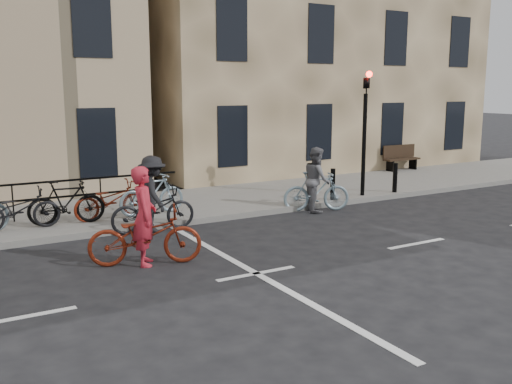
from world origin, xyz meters
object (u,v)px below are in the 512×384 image
bench (400,157)px  cyclist_grey (317,185)px  cyclist_dark (153,202)px  traffic_light (365,118)px  cyclist_pink (145,231)px

bench → cyclist_grey: size_ratio=0.86×
cyclist_dark → traffic_light: bearing=-84.7°
cyclist_pink → cyclist_dark: bearing=-4.5°
traffic_light → cyclist_dark: (-6.72, -0.44, -1.75)m
traffic_light → cyclist_pink: (-7.74, -2.79, -1.80)m
cyclist_grey → cyclist_dark: bearing=112.2°
bench → cyclist_grey: (-6.90, -3.93, 0.04)m
cyclist_grey → traffic_light: bearing=-52.1°
cyclist_pink → cyclist_dark: size_ratio=1.11×
traffic_light → bench: bearing=35.2°
traffic_light → cyclist_pink: bearing=-160.2°
cyclist_pink → cyclist_grey: bearing=-49.3°
bench → cyclist_grey: cyclist_grey is taller
cyclist_pink → traffic_light: bearing=-51.3°
cyclist_dark → cyclist_grey: bearing=-89.7°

